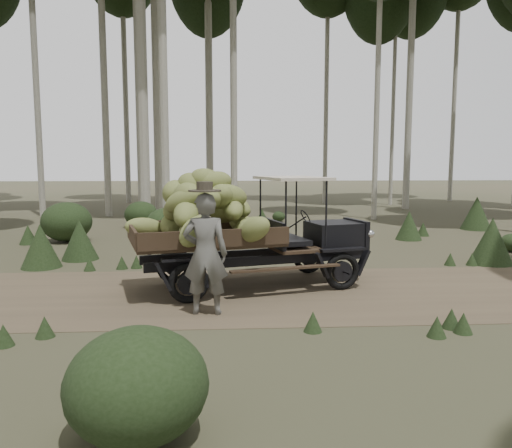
{
  "coord_description": "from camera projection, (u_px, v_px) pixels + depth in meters",
  "views": [
    {
      "loc": [
        -1.65,
        -9.01,
        2.4
      ],
      "look_at": [
        -1.1,
        0.51,
        1.23
      ],
      "focal_mm": 35.0,
      "sensor_mm": 36.0,
      "label": 1
    }
  ],
  "objects": [
    {
      "name": "farmer",
      "position": [
        205.0,
        252.0,
        7.86
      ],
      "size": [
        0.74,
        0.55,
        2.12
      ],
      "rotation": [
        0.0,
        0.0,
        3.07
      ],
      "color": "#54534D",
      "rests_on": "ground"
    },
    {
      "name": "banana_truck",
      "position": [
        228.0,
        218.0,
        9.38
      ],
      "size": [
        4.96,
        2.96,
        2.38
      ],
      "rotation": [
        0.0,
        0.0,
        0.26
      ],
      "color": "black",
      "rests_on": "ground"
    },
    {
      "name": "ground",
      "position": [
        316.0,
        292.0,
        9.31
      ],
      "size": [
        120.0,
        120.0,
        0.0
      ],
      "primitive_type": "plane",
      "color": "#473D2B",
      "rests_on": "ground"
    },
    {
      "name": "dirt_track",
      "position": [
        316.0,
        292.0,
        9.31
      ],
      "size": [
        70.0,
        4.0,
        0.01
      ],
      "primitive_type": "cube",
      "color": "brown",
      "rests_on": "ground"
    },
    {
      "name": "undergrowth",
      "position": [
        299.0,
        266.0,
        9.01
      ],
      "size": [
        23.26,
        21.78,
        1.37
      ],
      "color": "#233319",
      "rests_on": "ground"
    }
  ]
}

